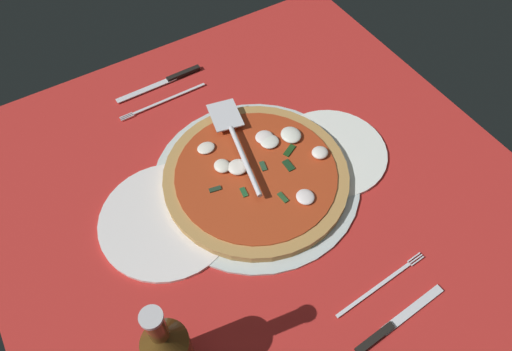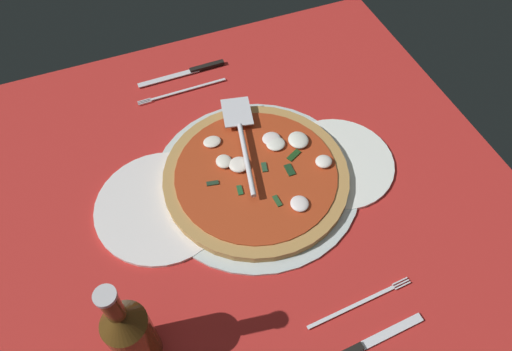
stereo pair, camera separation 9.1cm
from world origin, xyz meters
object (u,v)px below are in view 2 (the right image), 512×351
at_px(place_setting_near, 361,326).
at_px(beer_bottle, 130,333).
at_px(pizza_server, 242,137).
at_px(place_setting_far, 186,82).
at_px(dinner_plate_right, 337,163).
at_px(dinner_plate_left, 162,206).
at_px(pizza, 257,175).

bearing_deg(place_setting_near, beer_bottle, 161.46).
bearing_deg(pizza_server, place_setting_far, 23.89).
xyz_separation_m(dinner_plate_right, place_setting_far, (-0.21, 0.34, -0.00)).
relative_size(place_setting_near, place_setting_far, 0.92).
distance_m(dinner_plate_left, place_setting_near, 0.41).
bearing_deg(pizza, dinner_plate_left, 177.78).
xyz_separation_m(pizza, beer_bottle, (-0.29, -0.24, 0.07)).
bearing_deg(dinner_plate_right, beer_bottle, -154.51).
xyz_separation_m(dinner_plate_left, pizza_server, (0.19, 0.07, 0.04)).
bearing_deg(pizza_server, dinner_plate_left, 122.89).
height_order(dinner_plate_right, place_setting_near, place_setting_near).
bearing_deg(place_setting_near, dinner_plate_left, 122.10).
bearing_deg(dinner_plate_right, place_setting_far, 122.41).
xyz_separation_m(dinner_plate_right, pizza_server, (-0.16, 0.10, 0.04)).
height_order(pizza_server, place_setting_near, pizza_server).
relative_size(dinner_plate_right, pizza, 0.63).
height_order(dinner_plate_left, pizza_server, pizza_server).
height_order(dinner_plate_left, pizza, pizza).
height_order(dinner_plate_right, place_setting_far, place_setting_far).
bearing_deg(place_setting_far, pizza_server, 101.19).
bearing_deg(place_setting_near, pizza_server, 93.71).
xyz_separation_m(pizza, pizza_server, (0.00, 0.08, 0.03)).
height_order(pizza, beer_bottle, beer_bottle).
relative_size(pizza, place_setting_far, 1.63).
relative_size(place_setting_near, beer_bottle, 0.89).
relative_size(pizza, pizza_server, 1.41).
bearing_deg(dinner_plate_left, beer_bottle, -111.85).
bearing_deg(dinner_plate_left, pizza_server, 20.94).
xyz_separation_m(dinner_plate_left, dinner_plate_right, (0.35, -0.03, 0.00)).
relative_size(dinner_plate_left, place_setting_far, 1.14).
bearing_deg(dinner_plate_right, pizza_server, 148.26).
distance_m(place_setting_near, place_setting_far, 0.65).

